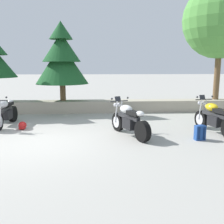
% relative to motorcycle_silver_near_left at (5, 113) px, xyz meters
% --- Properties ---
extents(ground_plane, '(120.00, 120.00, 0.00)m').
position_rel_motorcycle_silver_near_left_xyz_m(ground_plane, '(1.70, -2.16, -0.49)').
color(ground_plane, '#A3A099').
extents(stone_wall, '(36.00, 0.80, 0.55)m').
position_rel_motorcycle_silver_near_left_xyz_m(stone_wall, '(1.70, 2.64, -0.21)').
color(stone_wall, '#A89E89').
rests_on(stone_wall, ground).
extents(motorcycle_silver_near_left, '(0.67, 2.06, 1.18)m').
position_rel_motorcycle_silver_near_left_xyz_m(motorcycle_silver_near_left, '(0.00, 0.00, 0.00)').
color(motorcycle_silver_near_left, black).
rests_on(motorcycle_silver_near_left, ground).
extents(motorcycle_white_centre, '(1.09, 1.94, 1.18)m').
position_rel_motorcycle_silver_near_left_xyz_m(motorcycle_white_centre, '(4.36, -1.59, 0.00)').
color(motorcycle_white_centre, black).
rests_on(motorcycle_white_centre, ground).
extents(motorcycle_yellow_far_right, '(0.81, 2.05, 1.18)m').
position_rel_motorcycle_silver_near_left_xyz_m(motorcycle_yellow_far_right, '(7.22, -1.41, 0.00)').
color(motorcycle_yellow_far_right, black).
rests_on(motorcycle_yellow_far_right, ground).
extents(rider_backpack, '(0.32, 0.28, 0.47)m').
position_rel_motorcycle_silver_near_left_xyz_m(rider_backpack, '(6.41, -2.20, -0.24)').
color(rider_backpack, navy).
rests_on(rider_backpack, ground).
extents(rider_helmet, '(0.28, 0.28, 0.28)m').
position_rel_motorcycle_silver_near_left_xyz_m(rider_helmet, '(0.76, -0.60, -0.35)').
color(rider_helmet, '#B21919').
rests_on(rider_helmet, ground).
extents(pine_tree_mid_left, '(2.47, 2.47, 3.66)m').
position_rel_motorcycle_silver_near_left_xyz_m(pine_tree_mid_left, '(1.75, 2.82, 2.07)').
color(pine_tree_mid_left, brown).
rests_on(pine_tree_mid_left, stone_wall).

